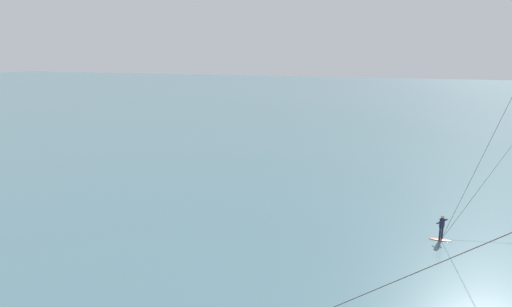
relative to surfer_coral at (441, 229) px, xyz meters
name	(u,v)px	position (x,y,z in m)	size (l,w,h in m)	color
sea_water	(377,104)	(-9.45, 75.79, -0.78)	(400.00, 200.00, 0.08)	#476B75
surfer_coral	(441,229)	(0.00, 0.00, 0.00)	(1.40, 0.72, 1.70)	#EA7260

